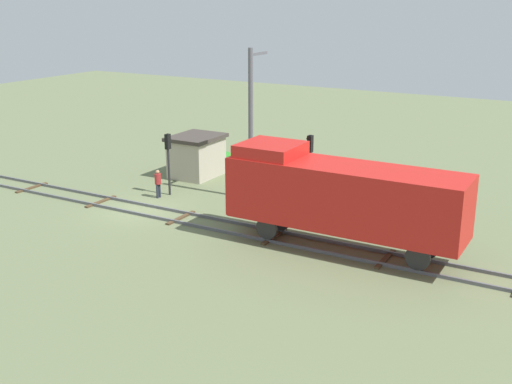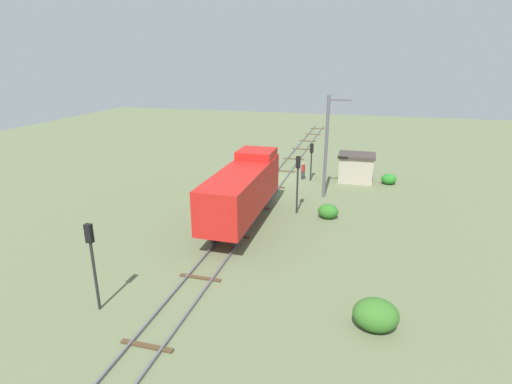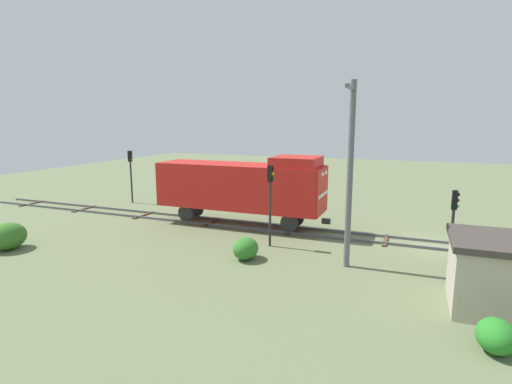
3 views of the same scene
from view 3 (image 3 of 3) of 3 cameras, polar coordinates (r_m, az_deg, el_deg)
ground_plane at (r=24.71m, az=24.69°, el=-7.11°), size 102.91×102.91×0.00m
railway_track at (r=24.69m, az=24.70°, el=-6.95°), size 2.40×68.60×0.16m
locomotive at (r=26.20m, az=-1.98°, el=0.99°), size 2.90×11.60×4.60m
traffic_signal_near at (r=21.01m, az=26.39°, el=-2.82°), size 0.32×0.34×3.73m
traffic_signal_mid at (r=21.86m, az=2.06°, el=0.17°), size 0.32×0.34×4.56m
traffic_signal_far at (r=35.46m, az=-17.47°, el=3.43°), size 0.32×0.34×4.45m
worker_near_track at (r=22.18m, az=26.46°, el=-6.48°), size 0.38×0.38×1.70m
catenary_mast at (r=18.96m, az=13.27°, el=2.88°), size 1.94×0.28×8.75m
relay_hut at (r=17.33m, az=30.45°, el=-9.95°), size 3.50×2.90×2.74m
bush_near at (r=14.75m, az=31.10°, el=-17.19°), size 1.41×1.15×1.02m
bush_mid at (r=20.40m, az=-1.48°, el=-8.08°), size 1.53×1.25×1.11m
bush_far at (r=25.70m, az=-31.96°, el=-5.39°), size 2.03×1.66×1.47m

